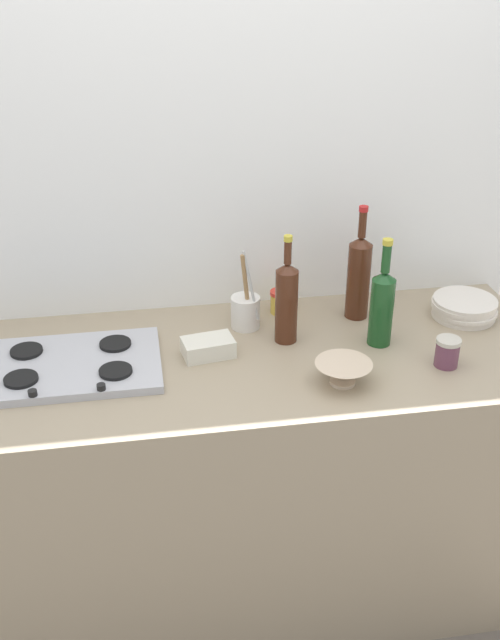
{
  "coord_description": "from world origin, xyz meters",
  "views": [
    {
      "loc": [
        -0.3,
        -1.85,
        2.03
      ],
      "look_at": [
        0.0,
        0.0,
        1.02
      ],
      "focal_mm": 42.04,
      "sensor_mm": 36.0,
      "label": 1
    }
  ],
  "objects": [
    {
      "name": "butter_dish",
      "position": [
        -0.12,
        0.03,
        0.93
      ],
      "size": [
        0.16,
        0.11,
        0.05
      ],
      "primitive_type": "cube",
      "rotation": [
        0.0,
        0.0,
        0.16
      ],
      "color": "silver",
      "rests_on": "counter_block"
    },
    {
      "name": "stovetop_hob",
      "position": [
        -0.51,
        0.01,
        0.91
      ],
      "size": [
        0.51,
        0.34,
        0.04
      ],
      "color": "#B2B2B7",
      "rests_on": "counter_block"
    },
    {
      "name": "wine_bottle_leftmost",
      "position": [
        0.4,
        0.01,
        1.03
      ],
      "size": [
        0.07,
        0.07,
        0.33
      ],
      "color": "#19471E",
      "rests_on": "counter_block"
    },
    {
      "name": "mixing_bowl",
      "position": [
        0.23,
        -0.18,
        0.94
      ],
      "size": [
        0.16,
        0.16,
        0.06
      ],
      "color": "beige",
      "rests_on": "counter_block"
    },
    {
      "name": "ground_plane",
      "position": [
        0.0,
        0.0,
        0.0
      ],
      "size": [
        6.0,
        6.0,
        0.0
      ],
      "primitive_type": "plane",
      "color": "#6B6056",
      "rests_on": "ground"
    },
    {
      "name": "backsplash_panel",
      "position": [
        0.0,
        0.38,
        1.06
      ],
      "size": [
        1.9,
        0.06,
        2.11
      ],
      "primitive_type": "cube",
      "color": "white",
      "rests_on": "ground"
    },
    {
      "name": "condiment_jar_front",
      "position": [
        0.14,
        0.26,
        0.94
      ],
      "size": [
        0.06,
        0.06,
        0.08
      ],
      "color": "gold",
      "rests_on": "counter_block"
    },
    {
      "name": "wine_bottle_mid_left",
      "position": [
        0.12,
        0.08,
        1.03
      ],
      "size": [
        0.07,
        0.07,
        0.34
      ],
      "color": "#472314",
      "rests_on": "counter_block"
    },
    {
      "name": "utensil_crock",
      "position": [
        0.02,
        0.18,
        0.96
      ],
      "size": [
        0.09,
        0.09,
        0.26
      ],
      "color": "silver",
      "rests_on": "counter_block"
    },
    {
      "name": "condiment_jar_rear",
      "position": [
        0.54,
        -0.14,
        0.94
      ],
      "size": [
        0.07,
        0.07,
        0.09
      ],
      "color": "#66384C",
      "rests_on": "counter_block"
    },
    {
      "name": "plate_stack",
      "position": [
        0.72,
        0.13,
        0.93
      ],
      "size": [
        0.21,
        0.21,
        0.06
      ],
      "color": "silver",
      "rests_on": "counter_block"
    },
    {
      "name": "wine_bottle_mid_right",
      "position": [
        0.38,
        0.19,
        1.04
      ],
      "size": [
        0.07,
        0.07,
        0.37
      ],
      "color": "#472314",
      "rests_on": "counter_block"
    },
    {
      "name": "counter_block",
      "position": [
        0.0,
        0.0,
        0.45
      ],
      "size": [
        1.8,
        0.7,
        0.9
      ],
      "primitive_type": "cube",
      "color": "tan",
      "rests_on": "ground"
    }
  ]
}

